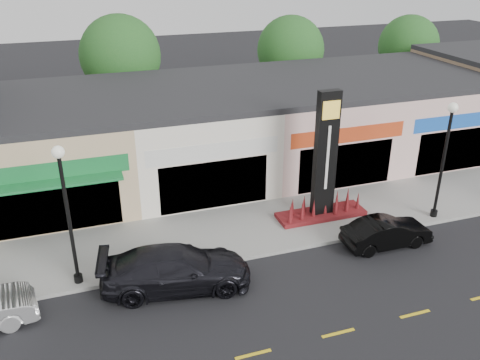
# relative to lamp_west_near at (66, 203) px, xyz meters

# --- Properties ---
(ground) EXTENTS (120.00, 120.00, 0.00)m
(ground) POSITION_rel_lamp_west_near_xyz_m (8.00, -2.50, -3.48)
(ground) COLOR black
(ground) RESTS_ON ground
(sidewalk) EXTENTS (52.00, 4.30, 0.15)m
(sidewalk) POSITION_rel_lamp_west_near_xyz_m (8.00, 1.85, -3.40)
(sidewalk) COLOR gray
(sidewalk) RESTS_ON ground
(curb) EXTENTS (52.00, 0.20, 0.15)m
(curb) POSITION_rel_lamp_west_near_xyz_m (8.00, -0.40, -3.40)
(curb) COLOR gray
(curb) RESTS_ON ground
(shop_beige) EXTENTS (7.00, 10.85, 4.80)m
(shop_beige) POSITION_rel_lamp_west_near_xyz_m (-0.50, 8.96, -1.08)
(shop_beige) COLOR tan
(shop_beige) RESTS_ON ground
(shop_cream) EXTENTS (7.00, 10.01, 4.80)m
(shop_cream) POSITION_rel_lamp_west_near_xyz_m (6.50, 8.97, -1.08)
(shop_cream) COLOR silver
(shop_cream) RESTS_ON ground
(shop_pink_w) EXTENTS (7.00, 10.01, 4.80)m
(shop_pink_w) POSITION_rel_lamp_west_near_xyz_m (13.50, 8.97, -1.08)
(shop_pink_w) COLOR #DCA8A7
(shop_pink_w) RESTS_ON ground
(shop_pink_e) EXTENTS (7.00, 10.01, 4.80)m
(shop_pink_e) POSITION_rel_lamp_west_near_xyz_m (20.50, 8.97, -1.08)
(shop_pink_e) COLOR #DCA8A7
(shop_pink_e) RESTS_ON ground
(tree_rear_west) EXTENTS (5.20, 5.20, 7.83)m
(tree_rear_west) POSITION_rel_lamp_west_near_xyz_m (4.00, 17.00, 1.74)
(tree_rear_west) COLOR #382619
(tree_rear_west) RESTS_ON ground
(tree_rear_mid) EXTENTS (4.80, 4.80, 7.29)m
(tree_rear_mid) POSITION_rel_lamp_west_near_xyz_m (16.00, 17.00, 1.41)
(tree_rear_mid) COLOR #382619
(tree_rear_mid) RESTS_ON ground
(tree_rear_east) EXTENTS (4.60, 4.60, 6.94)m
(tree_rear_east) POSITION_rel_lamp_west_near_xyz_m (26.00, 17.00, 1.15)
(tree_rear_east) COLOR #382619
(tree_rear_east) RESTS_ON ground
(lamp_west_near) EXTENTS (0.44, 0.44, 5.47)m
(lamp_west_near) POSITION_rel_lamp_west_near_xyz_m (0.00, 0.00, 0.00)
(lamp_west_near) COLOR black
(lamp_west_near) RESTS_ON sidewalk
(lamp_east_near) EXTENTS (0.44, 0.44, 5.47)m
(lamp_east_near) POSITION_rel_lamp_west_near_xyz_m (16.00, 0.00, 0.00)
(lamp_east_near) COLOR black
(lamp_east_near) RESTS_ON sidewalk
(pylon_sign) EXTENTS (4.20, 1.30, 6.00)m
(pylon_sign) POSITION_rel_lamp_west_near_xyz_m (11.00, 1.70, -1.20)
(pylon_sign) COLOR maroon
(pylon_sign) RESTS_ON sidewalk
(car_dark_sedan) EXTENTS (3.10, 5.83, 1.61)m
(car_dark_sedan) POSITION_rel_lamp_west_near_xyz_m (3.48, -1.30, -2.67)
(car_dark_sedan) COLOR black
(car_dark_sedan) RESTS_ON ground
(car_black_conv) EXTENTS (1.37, 3.85, 1.26)m
(car_black_conv) POSITION_rel_lamp_west_near_xyz_m (12.54, -1.30, -2.84)
(car_black_conv) COLOR black
(car_black_conv) RESTS_ON ground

